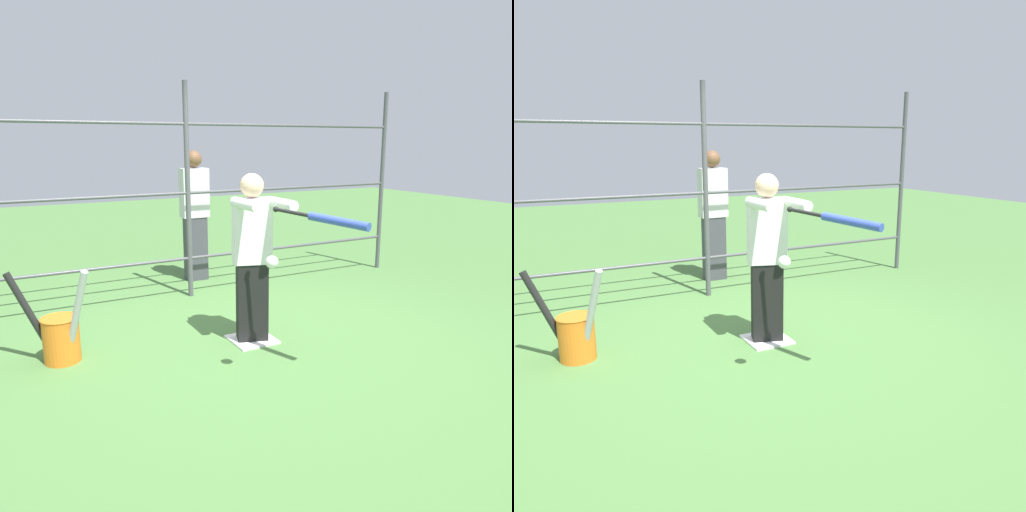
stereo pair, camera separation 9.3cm
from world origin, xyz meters
TOP-DOWN VIEW (x-y plane):
  - ground_plane at (0.00, 0.00)m, footprint 24.00×24.00m
  - home_plate at (0.00, 0.00)m, footprint 0.40×0.40m
  - fence_backstop at (0.00, -1.60)m, footprint 5.99×0.06m
  - batter at (0.00, 0.02)m, footprint 0.39×0.61m
  - baseball_bat_swinging at (-0.18, 0.92)m, footprint 0.35×0.85m
  - softball_in_flight at (0.28, 0.85)m, footprint 0.10×0.10m
  - bat_bucket at (1.65, -0.36)m, footprint 0.62×0.50m
  - bystander_behind_fence at (-0.34, -2.27)m, footprint 0.36×0.22m

SIDE VIEW (x-z plane):
  - ground_plane at x=0.00m, z-range 0.00..0.00m
  - home_plate at x=0.00m, z-range 0.00..0.02m
  - bat_bucket at x=1.65m, z-range -0.19..0.66m
  - batter at x=0.00m, z-range 0.06..1.63m
  - bystander_behind_fence at x=-0.34m, z-range 0.04..1.76m
  - softball_in_flight at x=0.28m, z-range 0.93..1.03m
  - fence_backstop at x=0.00m, z-range 0.00..2.51m
  - baseball_bat_swinging at x=-0.18m, z-range 1.21..1.32m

